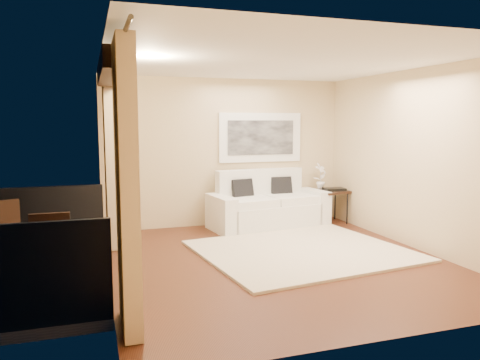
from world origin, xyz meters
name	(u,v)px	position (x,y,z in m)	size (l,w,h in m)	color
floor	(277,261)	(0.00, 0.00, 0.00)	(5.00, 5.00, 0.00)	#532918
room_shell	(111,70)	(-2.13, 0.00, 2.52)	(5.00, 6.40, 5.00)	white
balcony	(14,272)	(-3.31, 0.00, 0.18)	(1.81, 2.60, 1.17)	#605B56
curtains	(116,170)	(-2.11, 0.00, 1.34)	(0.16, 4.80, 2.64)	#D4B282
artwork	(261,138)	(0.67, 2.46, 1.62)	(1.62, 0.07, 0.92)	white
rug	(302,251)	(0.52, 0.29, 0.02)	(2.89, 2.52, 0.04)	beige
sofa	(267,206)	(0.66, 2.10, 0.36)	(2.25, 1.20, 1.03)	white
side_table	(331,193)	(1.93, 2.00, 0.56)	(0.68, 0.68, 0.62)	black
tray	(334,189)	(1.98, 1.95, 0.65)	(0.38, 0.28, 0.05)	black
orchid	(321,176)	(1.79, 2.16, 0.88)	(0.27, 0.18, 0.51)	white
balcony_chair_far	(3,229)	(-3.52, 0.79, 0.53)	(0.50, 0.50, 0.92)	black
balcony_chair_near	(51,252)	(-2.84, -0.66, 0.55)	(0.41, 0.42, 0.95)	black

